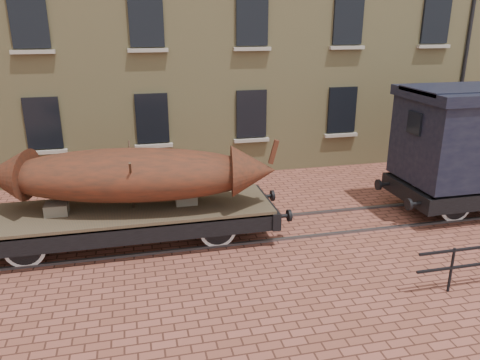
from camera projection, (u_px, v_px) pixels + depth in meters
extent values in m
plane|color=brown|center=(261.00, 230.00, 12.64)|extent=(90.00, 90.00, 0.00)
cube|color=black|center=(43.00, 123.00, 15.19)|extent=(1.10, 0.12, 1.70)
cube|color=#B0A796|center=(47.00, 152.00, 15.45)|extent=(1.30, 0.18, 0.12)
cube|color=black|center=(152.00, 118.00, 15.95)|extent=(1.10, 0.12, 1.70)
cube|color=#B0A796|center=(154.00, 146.00, 16.20)|extent=(1.30, 0.18, 0.12)
cube|color=black|center=(251.00, 114.00, 16.71)|extent=(1.10, 0.12, 1.70)
cube|color=#B0A796|center=(251.00, 140.00, 16.96)|extent=(1.30, 0.18, 0.12)
cube|color=black|center=(342.00, 110.00, 17.47)|extent=(1.10, 0.12, 1.70)
cube|color=#B0A796|center=(341.00, 135.00, 17.72)|extent=(1.30, 0.18, 0.12)
cube|color=black|center=(425.00, 106.00, 18.22)|extent=(1.10, 0.12, 1.70)
cube|color=#B0A796|center=(423.00, 130.00, 18.48)|extent=(1.30, 0.18, 0.12)
cube|color=black|center=(29.00, 19.00, 14.16)|extent=(1.10, 0.12, 1.70)
cube|color=#B0A796|center=(33.00, 52.00, 14.41)|extent=(1.30, 0.18, 0.12)
cube|color=black|center=(146.00, 19.00, 14.92)|extent=(1.10, 0.12, 1.70)
cube|color=#B0A796|center=(148.00, 50.00, 15.17)|extent=(1.30, 0.18, 0.12)
cube|color=black|center=(252.00, 19.00, 15.67)|extent=(1.10, 0.12, 1.70)
cube|color=#B0A796|center=(252.00, 49.00, 15.93)|extent=(1.30, 0.18, 0.12)
cube|color=black|center=(348.00, 19.00, 16.43)|extent=(1.10, 0.12, 1.70)
cube|color=#B0A796|center=(347.00, 48.00, 16.68)|extent=(1.30, 0.18, 0.12)
cube|color=black|center=(436.00, 19.00, 17.19)|extent=(1.10, 0.12, 1.70)
cube|color=#B0A796|center=(434.00, 46.00, 17.44)|extent=(1.30, 0.18, 0.12)
cube|color=#59595E|center=(268.00, 241.00, 11.97)|extent=(30.00, 0.08, 0.06)
cube|color=#59595E|center=(254.00, 219.00, 13.29)|extent=(30.00, 0.08, 0.06)
cylinder|color=black|center=(451.00, 270.00, 9.63)|extent=(0.06, 0.06, 1.00)
cube|color=#40362B|center=(124.00, 210.00, 11.58)|extent=(7.27, 2.13, 0.12)
cube|color=black|center=(125.00, 236.00, 10.74)|extent=(7.27, 0.16, 0.44)
cube|color=black|center=(125.00, 205.00, 12.56)|extent=(7.27, 0.16, 0.44)
cube|color=black|center=(265.00, 206.00, 12.44)|extent=(0.21, 2.23, 0.44)
cylinder|color=black|center=(283.00, 216.00, 11.83)|extent=(0.34, 0.10, 0.10)
cylinder|color=black|center=(289.00, 215.00, 11.86)|extent=(0.08, 0.31, 0.31)
cylinder|color=black|center=(267.00, 196.00, 13.17)|extent=(0.34, 0.10, 0.10)
cylinder|color=black|center=(272.00, 196.00, 13.20)|extent=(0.08, 0.31, 0.31)
cylinder|color=black|center=(30.00, 236.00, 11.24)|extent=(0.10, 1.84, 0.10)
cylinder|color=white|center=(24.00, 249.00, 10.58)|extent=(0.93, 0.07, 0.93)
cylinder|color=black|center=(24.00, 249.00, 10.58)|extent=(0.76, 0.10, 0.76)
cube|color=black|center=(22.00, 242.00, 10.39)|extent=(0.87, 0.08, 0.10)
cylinder|color=white|center=(35.00, 224.00, 11.90)|extent=(0.93, 0.07, 0.93)
cylinder|color=black|center=(35.00, 224.00, 11.90)|extent=(0.76, 0.10, 0.76)
cube|color=black|center=(35.00, 214.00, 11.93)|extent=(0.87, 0.08, 0.10)
cylinder|color=black|center=(213.00, 219.00, 12.20)|extent=(0.10, 1.84, 0.10)
cylinder|color=white|center=(218.00, 230.00, 11.54)|extent=(0.93, 0.07, 0.93)
cylinder|color=black|center=(218.00, 230.00, 11.54)|extent=(0.76, 0.10, 0.76)
cube|color=black|center=(219.00, 223.00, 11.36)|extent=(0.87, 0.08, 0.10)
cylinder|color=white|center=(208.00, 208.00, 12.87)|extent=(0.93, 0.07, 0.93)
cylinder|color=black|center=(208.00, 208.00, 12.87)|extent=(0.76, 0.10, 0.76)
cube|color=black|center=(207.00, 199.00, 12.90)|extent=(0.87, 0.08, 0.10)
cube|color=black|center=(125.00, 224.00, 11.70)|extent=(3.88, 0.06, 0.06)
cube|color=brown|center=(57.00, 209.00, 11.18)|extent=(0.53, 0.48, 0.27)
cube|color=brown|center=(186.00, 198.00, 11.85)|extent=(0.53, 0.48, 0.27)
ellipsoid|color=maroon|center=(131.00, 175.00, 11.33)|extent=(6.53, 3.00, 1.26)
cone|color=maroon|center=(5.00, 175.00, 11.15)|extent=(1.27, 1.36, 1.19)
cone|color=maroon|center=(254.00, 170.00, 11.48)|extent=(1.27, 1.36, 1.19)
cube|color=maroon|center=(274.00, 152.00, 11.36)|extent=(0.27, 0.17, 0.60)
cylinder|color=#402F21|center=(132.00, 187.00, 10.91)|extent=(0.05, 1.07, 1.48)
cylinder|color=#402F21|center=(131.00, 173.00, 11.84)|extent=(0.05, 1.07, 1.48)
cube|color=black|center=(472.00, 173.00, 15.02)|extent=(6.07, 0.16, 0.45)
cube|color=black|center=(407.00, 193.00, 13.34)|extent=(0.22, 2.43, 0.45)
cylinder|color=black|center=(409.00, 204.00, 12.50)|extent=(0.08, 0.32, 0.32)
cylinder|color=black|center=(378.00, 185.00, 13.99)|extent=(0.08, 0.32, 0.32)
cylinder|color=black|center=(440.00, 197.00, 13.66)|extent=(0.10, 1.92, 0.10)
cylinder|color=white|center=(456.00, 206.00, 12.99)|extent=(0.97, 0.07, 0.97)
cylinder|color=black|center=(456.00, 206.00, 12.99)|extent=(0.80, 0.10, 0.80)
cylinder|color=white|center=(425.00, 189.00, 14.32)|extent=(0.97, 0.07, 0.97)
cylinder|color=black|center=(425.00, 189.00, 14.32)|extent=(0.80, 0.10, 0.80)
cube|color=black|center=(415.00, 123.00, 12.68)|extent=(0.08, 0.61, 0.61)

